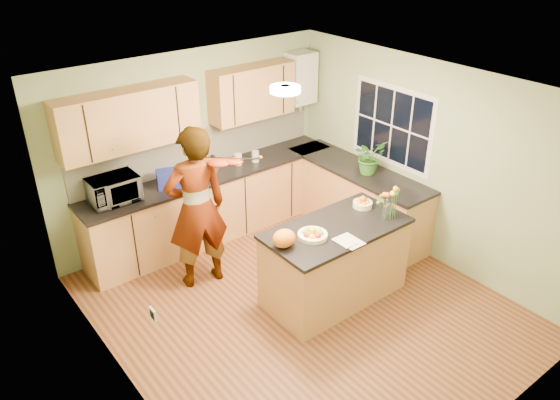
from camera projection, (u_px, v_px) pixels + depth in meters
floor at (301, 306)px, 6.22m from camera, size 4.50×4.50×0.00m
ceiling at (305, 93)px, 5.04m from camera, size 4.00×4.50×0.02m
wall_back at (193, 145)px, 7.20m from camera, size 4.00×0.02×2.50m
wall_front at (497, 326)px, 4.07m from camera, size 4.00×0.02×2.50m
wall_left at (119, 282)px, 4.54m from camera, size 0.02×4.50×2.50m
wall_right at (427, 162)px, 6.72m from camera, size 0.02×4.50×2.50m
back_counter at (215, 203)px, 7.41m from camera, size 3.64×0.62×0.94m
right_counter at (356, 199)px, 7.51m from camera, size 0.62×2.24×0.94m
splashback at (200, 147)px, 7.26m from camera, size 3.60×0.02×0.52m
upper_cabinets at (184, 107)px, 6.70m from camera, size 3.20×0.34×0.70m
boiler at (300, 78)px, 7.71m from camera, size 0.40×0.30×0.86m
window_right at (392, 126)px, 6.99m from camera, size 0.01×1.30×1.05m
light_switch at (153, 314)px, 4.11m from camera, size 0.02×0.09×0.09m
ceiling_lamp at (285, 89)px, 5.27m from camera, size 0.30×0.30×0.07m
peninsula_island at (335, 262)px, 6.17m from camera, size 1.63×0.84×0.94m
fruit_dish at (313, 234)px, 5.74m from camera, size 0.32×0.32×0.11m
orange_bowl at (363, 203)px, 6.33m from camera, size 0.22×0.22×0.13m
flower_vase at (389, 194)px, 6.02m from camera, size 0.24×0.24×0.44m
orange_bag at (284, 238)px, 5.56m from camera, size 0.30×0.28×0.19m
papers at (350, 241)px, 5.69m from camera, size 0.21×0.28×0.01m
violinist at (197, 209)px, 6.20m from camera, size 0.79×0.58×1.99m
violin at (219, 163)px, 5.87m from camera, size 0.65×0.56×0.16m
microwave at (114, 190)px, 6.39m from camera, size 0.56×0.38×0.31m
blue_box at (168, 179)px, 6.75m from camera, size 0.33×0.29×0.22m
kettle at (213, 163)px, 7.17m from camera, size 0.14×0.14×0.26m
jar_cream at (238, 159)px, 7.37m from camera, size 0.12×0.12×0.16m
jar_white at (255, 156)px, 7.46m from camera, size 0.10×0.10×0.15m
potted_plant at (369, 157)px, 7.06m from camera, size 0.44×0.39×0.46m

